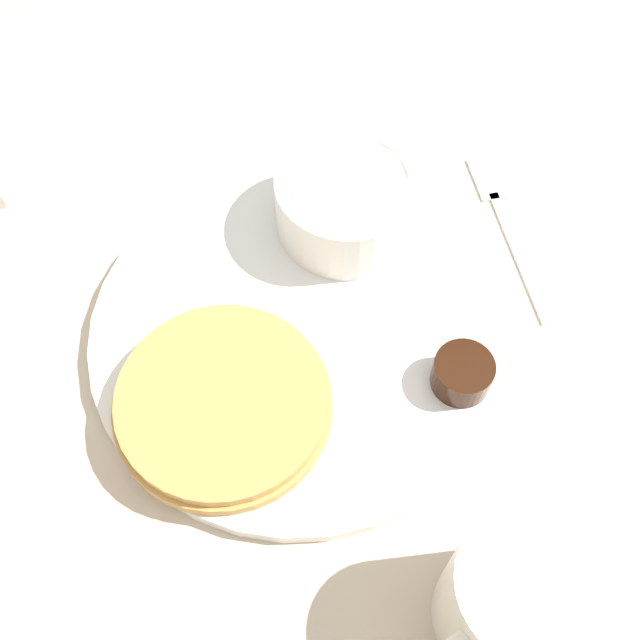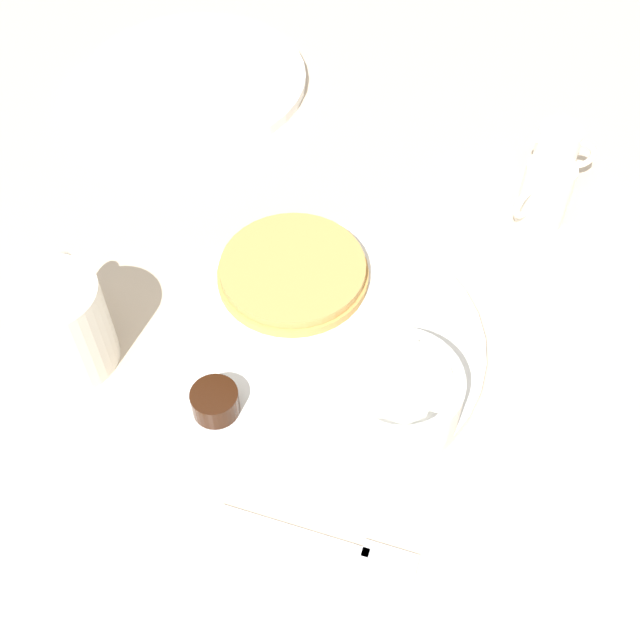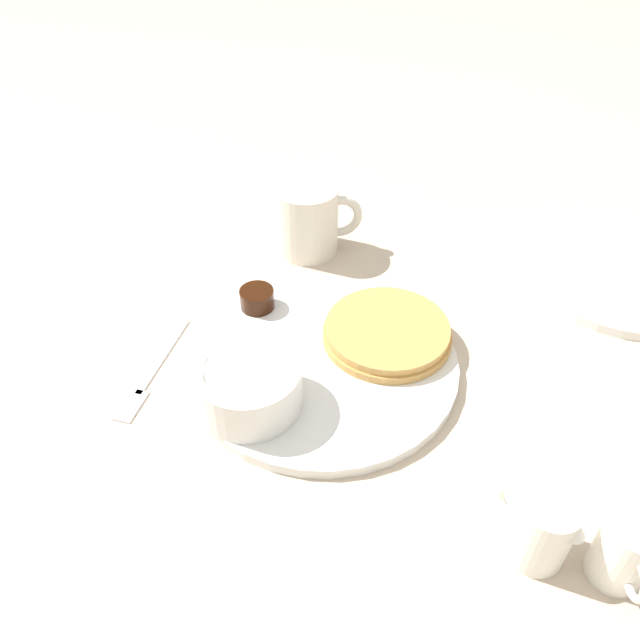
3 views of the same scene
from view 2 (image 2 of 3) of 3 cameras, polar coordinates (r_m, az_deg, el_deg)
ground_plane at (r=0.71m, az=0.21°, el=-1.95°), size 4.00×4.00×0.00m
plate at (r=0.70m, az=0.21°, el=-1.66°), size 0.28×0.28×0.01m
pancake_stack at (r=0.73m, az=-1.94°, el=3.47°), size 0.14×0.14×0.02m
bowl at (r=0.64m, az=5.59°, el=-5.24°), size 0.10×0.10×0.05m
syrup_cup at (r=0.65m, az=-7.47°, el=-5.78°), size 0.04×0.04×0.02m
butter_ramekin at (r=0.63m, az=5.27°, el=-7.37°), size 0.04×0.04×0.04m
coffee_mug at (r=0.70m, az=-17.87°, el=-0.21°), size 0.08×0.11×0.09m
creamer_pitcher_near at (r=0.81m, az=15.68°, el=8.67°), size 0.05×0.07×0.07m
creamer_pitcher_far at (r=0.86m, az=16.41°, el=11.21°), size 0.07×0.04×0.07m
fork at (r=0.62m, az=1.52°, el=-15.69°), size 0.15×0.03×0.00m
far_plate at (r=0.98m, az=-8.95°, el=16.53°), size 0.26×0.26×0.01m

